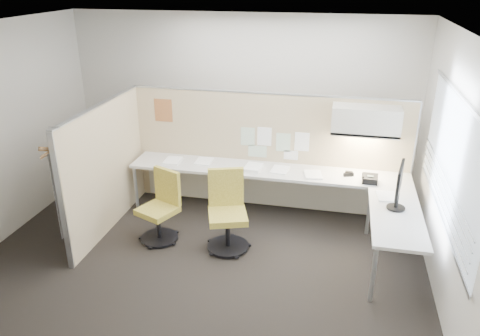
% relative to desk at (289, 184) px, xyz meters
% --- Properties ---
extents(floor, '(5.50, 4.50, 0.01)m').
position_rel_desk_xyz_m(floor, '(-0.93, -1.13, -0.61)').
color(floor, black).
rests_on(floor, ground).
extents(ceiling, '(5.50, 4.50, 0.01)m').
position_rel_desk_xyz_m(ceiling, '(-0.93, -1.13, 2.20)').
color(ceiling, white).
rests_on(ceiling, wall_back).
extents(wall_back, '(5.50, 0.02, 2.80)m').
position_rel_desk_xyz_m(wall_back, '(-0.93, 1.12, 0.80)').
color(wall_back, beige).
rests_on(wall_back, ground).
extents(wall_front, '(5.50, 0.02, 2.80)m').
position_rel_desk_xyz_m(wall_front, '(-0.93, -3.38, 0.80)').
color(wall_front, beige).
rests_on(wall_front, ground).
extents(wall_right, '(0.02, 4.50, 2.80)m').
position_rel_desk_xyz_m(wall_right, '(1.82, -1.13, 0.80)').
color(wall_right, beige).
rests_on(wall_right, ground).
extents(window_pane, '(0.01, 2.80, 1.30)m').
position_rel_desk_xyz_m(window_pane, '(1.79, -1.13, 0.95)').
color(window_pane, '#ACBBC8').
rests_on(window_pane, wall_right).
extents(partition_back, '(4.10, 0.06, 1.75)m').
position_rel_desk_xyz_m(partition_back, '(-0.38, 0.47, 0.27)').
color(partition_back, tan).
rests_on(partition_back, floor).
extents(partition_left, '(0.06, 2.20, 1.75)m').
position_rel_desk_xyz_m(partition_left, '(-2.43, -0.63, 0.27)').
color(partition_left, tan).
rests_on(partition_left, floor).
extents(desk, '(4.00, 2.07, 0.73)m').
position_rel_desk_xyz_m(desk, '(0.00, 0.00, 0.00)').
color(desk, beige).
rests_on(desk, floor).
extents(overhead_bin, '(0.90, 0.36, 0.38)m').
position_rel_desk_xyz_m(overhead_bin, '(0.97, 0.26, 0.91)').
color(overhead_bin, beige).
rests_on(overhead_bin, partition_back).
extents(task_light_strip, '(0.60, 0.06, 0.02)m').
position_rel_desk_xyz_m(task_light_strip, '(0.97, 0.26, 0.70)').
color(task_light_strip, '#FFEABF').
rests_on(task_light_strip, overhead_bin).
extents(pinned_papers, '(1.01, 0.00, 0.47)m').
position_rel_desk_xyz_m(pinned_papers, '(-0.30, 0.44, 0.43)').
color(pinned_papers, '#8CBF8C').
rests_on(pinned_papers, partition_back).
extents(poster, '(0.28, 0.00, 0.35)m').
position_rel_desk_xyz_m(poster, '(-1.98, 0.44, 0.82)').
color(poster, orange).
rests_on(poster, partition_back).
extents(chair_left, '(0.58, 0.60, 0.95)m').
position_rel_desk_xyz_m(chair_left, '(-1.59, -0.81, -0.16)').
color(chair_left, black).
rests_on(chair_left, floor).
extents(chair_right, '(0.61, 0.62, 1.03)m').
position_rel_desk_xyz_m(chair_right, '(-0.69, -0.81, -0.12)').
color(chair_right, black).
rests_on(chair_right, floor).
extents(monitor, '(0.22, 0.52, 0.55)m').
position_rel_desk_xyz_m(monitor, '(1.37, -0.72, 0.45)').
color(monitor, black).
rests_on(monitor, desk).
extents(phone, '(0.22, 0.21, 0.12)m').
position_rel_desk_xyz_m(phone, '(1.09, -0.01, 0.18)').
color(phone, black).
rests_on(phone, desk).
extents(stapler, '(0.15, 0.09, 0.05)m').
position_rel_desk_xyz_m(stapler, '(0.81, 0.15, 0.15)').
color(stapler, black).
rests_on(stapler, desk).
extents(tape_dispenser, '(0.11, 0.07, 0.06)m').
position_rel_desk_xyz_m(tape_dispenser, '(0.81, 0.17, 0.16)').
color(tape_dispenser, black).
rests_on(tape_dispenser, desk).
extents(coat_hook, '(0.18, 0.47, 1.39)m').
position_rel_desk_xyz_m(coat_hook, '(-2.51, -1.63, 0.81)').
color(coat_hook, silver).
rests_on(coat_hook, partition_left).
extents(paper_stack_0, '(0.24, 0.31, 0.03)m').
position_rel_desk_xyz_m(paper_stack_0, '(-1.76, 0.13, 0.14)').
color(paper_stack_0, white).
rests_on(paper_stack_0, desk).
extents(paper_stack_1, '(0.23, 0.30, 0.02)m').
position_rel_desk_xyz_m(paper_stack_1, '(-1.30, 0.21, 0.14)').
color(paper_stack_1, white).
rests_on(paper_stack_1, desk).
extents(paper_stack_2, '(0.26, 0.32, 0.05)m').
position_rel_desk_xyz_m(paper_stack_2, '(-0.52, 0.10, 0.15)').
color(paper_stack_2, white).
rests_on(paper_stack_2, desk).
extents(paper_stack_3, '(0.26, 0.32, 0.02)m').
position_rel_desk_xyz_m(paper_stack_3, '(-0.15, 0.15, 0.14)').
color(paper_stack_3, white).
rests_on(paper_stack_3, desk).
extents(paper_stack_4, '(0.28, 0.34, 0.02)m').
position_rel_desk_xyz_m(paper_stack_4, '(0.33, 0.07, 0.14)').
color(paper_stack_4, white).
rests_on(paper_stack_4, desk).
extents(paper_stack_5, '(0.26, 0.32, 0.02)m').
position_rel_desk_xyz_m(paper_stack_5, '(1.28, -0.41, 0.14)').
color(paper_stack_5, white).
rests_on(paper_stack_5, desk).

